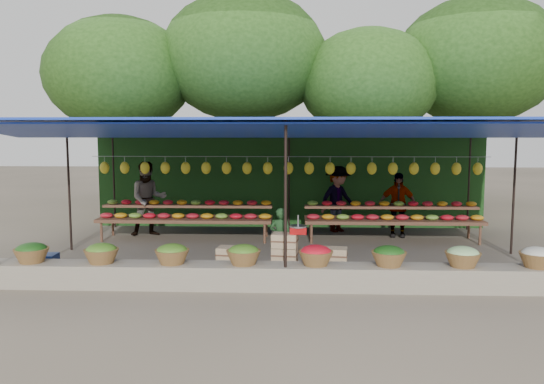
{
  "coord_description": "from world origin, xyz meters",
  "views": [
    {
      "loc": [
        0.13,
        -11.36,
        2.57
      ],
      "look_at": [
        -0.35,
        0.2,
        1.29
      ],
      "focal_mm": 35.0,
      "sensor_mm": 36.0,
      "label": 1
    }
  ],
  "objects_px": {
    "crate_counter": "(283,258)",
    "weighing_scale": "(298,229)",
    "vendor_seated": "(281,237)",
    "blue_crate_back": "(43,262)"
  },
  "relations": [
    {
      "from": "vendor_seated",
      "to": "blue_crate_back",
      "type": "xyz_separation_m",
      "value": [
        -4.49,
        -0.43,
        -0.43
      ]
    },
    {
      "from": "blue_crate_back",
      "to": "crate_counter",
      "type": "bearing_deg",
      "value": -3.9
    },
    {
      "from": "weighing_scale",
      "to": "blue_crate_back",
      "type": "relative_size",
      "value": 0.67
    },
    {
      "from": "vendor_seated",
      "to": "blue_crate_back",
      "type": "height_order",
      "value": "vendor_seated"
    },
    {
      "from": "vendor_seated",
      "to": "crate_counter",
      "type": "bearing_deg",
      "value": 102.51
    },
    {
      "from": "crate_counter",
      "to": "blue_crate_back",
      "type": "bearing_deg",
      "value": 177.88
    },
    {
      "from": "weighing_scale",
      "to": "blue_crate_back",
      "type": "bearing_deg",
      "value": 178.0
    },
    {
      "from": "weighing_scale",
      "to": "blue_crate_back",
      "type": "height_order",
      "value": "weighing_scale"
    },
    {
      "from": "blue_crate_back",
      "to": "vendor_seated",
      "type": "bearing_deg",
      "value": 3.69
    },
    {
      "from": "crate_counter",
      "to": "weighing_scale",
      "type": "relative_size",
      "value": 7.09
    }
  ]
}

